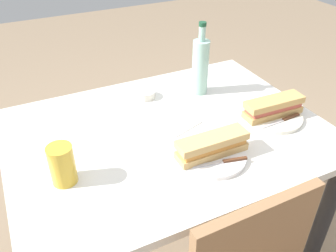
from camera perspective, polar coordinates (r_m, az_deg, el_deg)
dining_table at (r=1.36m, az=0.00°, el=-4.65°), size 1.13×0.84×0.74m
plate_near at (r=1.17m, az=6.89°, el=-4.68°), size 0.23×0.23×0.01m
baguette_sandwich_near at (r=1.15m, az=7.03°, el=-3.07°), size 0.24×0.07×0.07m
knife_near at (r=1.14m, az=8.83°, el=-5.63°), size 0.18×0.05×0.01m
plate_far at (r=1.41m, az=16.19°, el=1.50°), size 0.23×0.23×0.01m
baguette_sandwich_far at (r=1.39m, az=16.46°, el=2.94°), size 0.23×0.08×0.07m
knife_far at (r=1.38m, az=17.88°, el=0.93°), size 0.18×0.02×0.01m
water_bottle at (r=1.49m, az=5.18°, el=9.55°), size 0.07×0.07×0.30m
beer_glass at (r=1.09m, az=-16.52°, el=-5.93°), size 0.08×0.08×0.13m
olive_bowl at (r=1.49m, az=-3.65°, el=5.08°), size 0.08×0.08×0.03m
paper_napkin at (r=1.34m, az=1.29°, el=0.72°), size 0.18×0.18×0.00m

